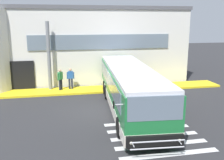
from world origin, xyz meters
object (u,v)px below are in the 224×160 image
object	(u,v)px
passenger_by_doorway	(71,77)
entry_support_column	(49,56)
bus_main_foreground	(130,89)
passenger_near_column	(60,78)

from	to	relation	value
passenger_by_doorway	entry_support_column	bearing A→B (deg)	173.07
bus_main_foreground	passenger_near_column	bearing A→B (deg)	129.25
passenger_near_column	passenger_by_doorway	distance (m)	0.84
bus_main_foreground	entry_support_column	bearing A→B (deg)	131.97
entry_support_column	passenger_near_column	size ratio (longest dim) A/B	3.18
passenger_by_doorway	passenger_near_column	bearing A→B (deg)	-164.76
entry_support_column	bus_main_foreground	bearing A→B (deg)	-48.03
passenger_by_doorway	bus_main_foreground	bearing A→B (deg)	-57.62
passenger_near_column	entry_support_column	bearing A→B (deg)	152.55
passenger_near_column	bus_main_foreground	bearing A→B (deg)	-50.75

